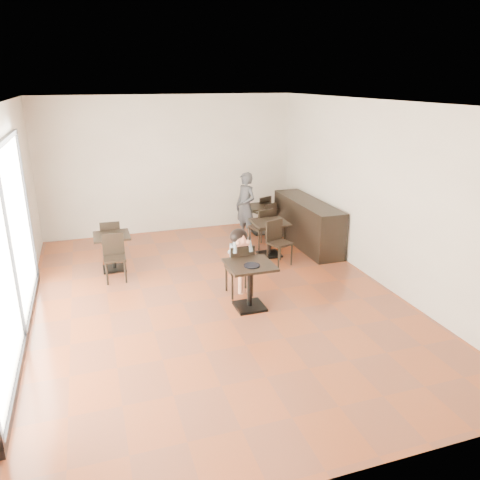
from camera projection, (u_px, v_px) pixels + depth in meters
name	position (u px, v px, depth m)	size (l,w,h in m)	color
floor	(216.00, 298.00, 7.95)	(6.00, 8.00, 0.01)	brown
ceiling	(213.00, 102.00, 6.90)	(6.00, 8.00, 0.01)	white
wall_back	(170.00, 165.00, 11.02)	(6.00, 0.01, 3.20)	silver
wall_front	(343.00, 327.00, 3.83)	(6.00, 0.01, 3.20)	silver
wall_left	(8.00, 224.00, 6.54)	(0.01, 8.00, 3.20)	silver
wall_right	(377.00, 193.00, 8.31)	(0.01, 8.00, 3.20)	silver
storefront_window	(8.00, 249.00, 6.17)	(0.04, 4.50, 2.60)	white
child_table	(250.00, 286.00, 7.50)	(0.73, 0.73, 0.77)	black
child_chair	(239.00, 269.00, 7.97)	(0.42, 0.42, 0.92)	black
child	(239.00, 262.00, 7.93)	(0.42, 0.58, 1.16)	gray
plate	(252.00, 265.00, 7.28)	(0.26, 0.26, 0.02)	black
pizza_slice	(243.00, 242.00, 7.62)	(0.27, 0.21, 0.06)	#F0BD89
adult_patron	(246.00, 206.00, 10.64)	(0.57, 0.37, 1.56)	#39393E
cafe_table_mid	(269.00, 238.00, 9.76)	(0.70, 0.70, 0.74)	black
cafe_table_left	(113.00, 252.00, 9.03)	(0.67, 0.67, 0.71)	black
cafe_table_back	(261.00, 219.00, 11.20)	(0.64, 0.64, 0.68)	black
chair_mid_a	(260.00, 228.00, 10.23)	(0.40, 0.40, 0.89)	black
chair_mid_b	(280.00, 243.00, 9.24)	(0.40, 0.40, 0.89)	black
chair_left_a	(111.00, 240.00, 9.50)	(0.39, 0.39, 0.86)	black
chair_left_b	(115.00, 259.00, 8.51)	(0.39, 0.39, 0.86)	black
chair_back_a	(261.00, 212.00, 11.58)	(0.37, 0.37, 0.82)	black
chair_back_b	(275.00, 222.00, 10.73)	(0.37, 0.37, 0.82)	black
service_counter	(307.00, 223.00, 10.36)	(0.60, 2.40, 1.00)	black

